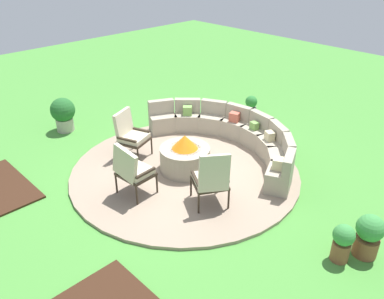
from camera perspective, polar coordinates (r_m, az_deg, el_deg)
name	(u,v)px	position (r m, az deg, el deg)	size (l,w,h in m)	color
ground_plane	(185,172)	(8.10, -1.02, -3.27)	(24.00, 24.00, 0.00)	#478C38
patio_circle	(185,171)	(8.08, -1.02, -3.09)	(4.65, 4.65, 0.06)	gray
fire_pit	(185,156)	(7.91, -1.04, -1.00)	(1.02, 1.02, 0.78)	#9E937F
curved_stone_bench	(233,135)	(8.84, 5.98, 2.12)	(4.10, 1.73, 0.76)	#9E937F
lounge_chair_front_left	(130,134)	(8.40, -8.99, 2.31)	(0.73, 0.74, 1.04)	#2D2319
lounge_chair_front_right	(132,169)	(7.11, -8.76, -2.87)	(0.66, 0.59, 1.06)	#2D2319
lounge_chair_back_left	(211,178)	(6.75, 2.83, -4.21)	(0.79, 0.80, 1.10)	#2D2319
potted_plant_0	(369,235)	(6.50, 24.34, -11.24)	(0.41, 0.41, 0.71)	brown
potted_plant_1	(343,241)	(6.28, 21.09, -12.38)	(0.32, 0.32, 0.63)	brown
potted_plant_2	(251,106)	(10.58, 8.60, 6.29)	(0.32, 0.32, 0.60)	#605B56
potted_plant_3	(63,113)	(10.15, -18.25, 5.08)	(0.60, 0.60, 0.85)	#A89E8E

